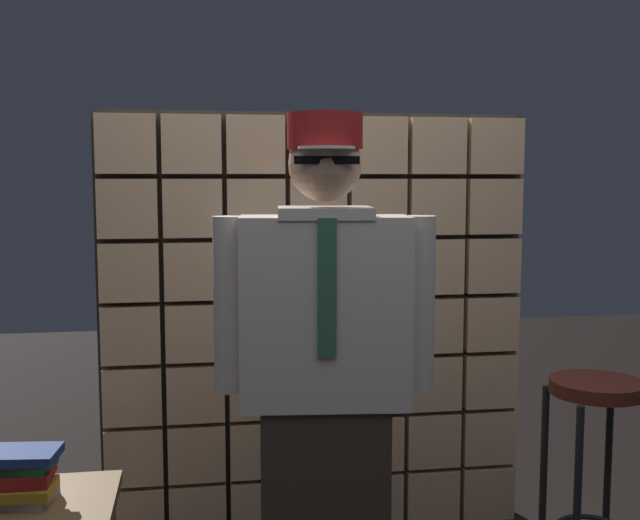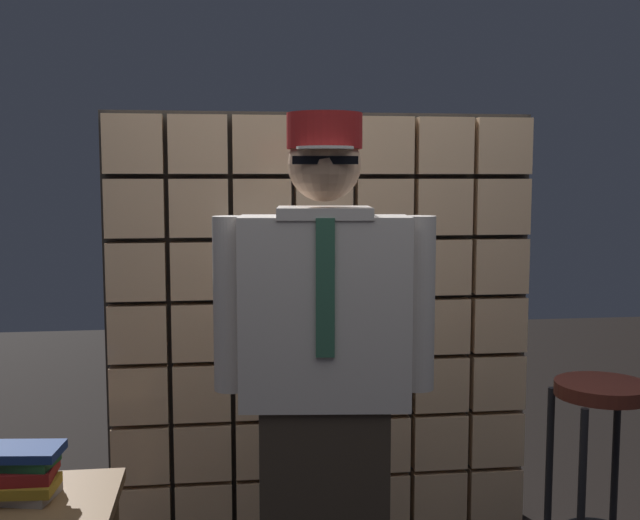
% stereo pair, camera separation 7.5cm
% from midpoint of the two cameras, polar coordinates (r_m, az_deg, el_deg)
% --- Properties ---
extents(glass_block_wall, '(1.85, 0.10, 1.85)m').
position_cam_midpoint_polar(glass_block_wall, '(3.35, -0.87, -5.04)').
color(glass_block_wall, '#E0B78C').
rests_on(glass_block_wall, ground).
extents(standing_person, '(0.70, 0.32, 1.74)m').
position_cam_midpoint_polar(standing_person, '(2.46, -0.53, -8.96)').
color(standing_person, '#382D23').
rests_on(standing_person, ground).
extents(bar_stool, '(0.34, 0.34, 0.82)m').
position_cam_midpoint_polar(bar_stool, '(3.06, 18.95, -12.21)').
color(bar_stool, '#592319').
rests_on(bar_stool, ground).
extents(book_stack, '(0.27, 0.21, 0.16)m').
position_cam_midpoint_polar(book_stack, '(2.73, -22.11, -14.56)').
color(book_stack, gray).
rests_on(book_stack, side_table).
extents(coffee_mug, '(0.13, 0.08, 0.09)m').
position_cam_midpoint_polar(coffee_mug, '(2.73, -22.58, -15.26)').
color(coffee_mug, black).
rests_on(coffee_mug, side_table).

